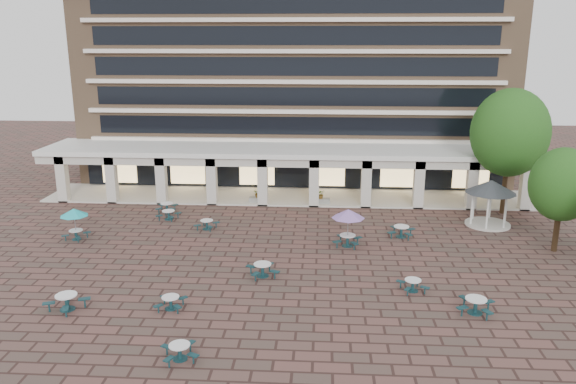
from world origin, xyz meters
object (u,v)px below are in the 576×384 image
at_px(gazebo, 491,192).
at_px(picnic_table_0, 67,301).
at_px(picnic_table_1, 180,350).
at_px(picnic_table_2, 263,269).
at_px(planter_right, 321,198).
at_px(planter_left, 258,197).

bearing_deg(gazebo, picnic_table_0, -148.97).
distance_m(picnic_table_1, picnic_table_2, 9.31).
distance_m(picnic_table_0, gazebo, 29.32).
bearing_deg(planter_right, picnic_table_2, -102.33).
xyz_separation_m(picnic_table_0, planter_right, (12.72, 19.74, 0.02)).
xyz_separation_m(picnic_table_1, gazebo, (18.21, 19.23, 2.14)).
height_order(picnic_table_1, gazebo, gazebo).
bearing_deg(picnic_table_2, gazebo, 12.89).
xyz_separation_m(picnic_table_0, planter_left, (7.46, 19.74, 0.02)).
bearing_deg(picnic_table_2, picnic_table_0, -173.66).
xyz_separation_m(picnic_table_2, planter_right, (3.27, 14.96, 0.05)).
bearing_deg(planter_right, planter_left, 180.00).
bearing_deg(planter_left, picnic_table_0, -110.71).
bearing_deg(gazebo, planter_left, 165.15).
bearing_deg(picnic_table_1, picnic_table_0, 128.34).
distance_m(picnic_table_1, planter_right, 24.61).
bearing_deg(picnic_table_0, picnic_table_2, 51.18).
distance_m(picnic_table_2, planter_right, 15.31).
height_order(picnic_table_1, picnic_table_2, picnic_table_2).
bearing_deg(planter_right, picnic_table_1, -103.80).
bearing_deg(picnic_table_0, planter_right, 81.54).
relative_size(picnic_table_1, picnic_table_2, 0.90).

